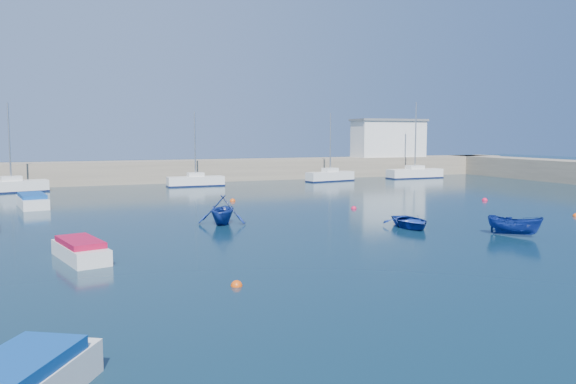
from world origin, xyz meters
name	(u,v)px	position (x,y,z in m)	size (l,w,h in m)	color
ground	(361,259)	(0.00, 0.00, 0.00)	(220.00, 220.00, 0.00)	#0B2333
back_wall	(176,171)	(0.00, 46.00, 1.30)	(96.00, 4.50, 2.60)	gray
right_arm	(541,169)	(44.00, 32.00, 1.30)	(4.50, 32.00, 2.60)	gray
harbor_office	(388,139)	(30.00, 46.00, 5.10)	(10.00, 4.00, 5.00)	silver
sailboat_5	(12,186)	(-17.51, 39.17, 0.65)	(6.92, 3.31, 8.84)	silver
sailboat_6	(196,181)	(0.96, 39.21, 0.61)	(6.25, 1.80, 8.25)	silver
sailboat_7	(330,176)	(17.84, 39.74, 0.65)	(6.48, 2.90, 8.36)	silver
sailboat_8	(415,173)	(30.41, 40.04, 0.67)	(7.62, 2.20, 9.94)	silver
motorboat_0	(80,250)	(-12.02, 4.61, 0.46)	(2.54, 4.57, 0.97)	silver
motorboat_2	(32,201)	(-15.02, 25.97, 0.51)	(2.68, 5.53, 1.09)	silver
dinghy_center	(410,221)	(7.16, 6.60, 0.38)	(2.62, 3.67, 0.76)	navy
dinghy_left	(222,210)	(-3.25, 12.28, 0.92)	(3.03, 3.51, 1.85)	navy
dinghy_right	(515,226)	(10.97, 1.96, 0.59)	(1.14, 3.04, 1.17)	navy
buoy_0	(237,286)	(-6.66, -2.37, 0.00)	(0.45, 0.45, 0.45)	#D5460B
buoy_1	(354,209)	(8.15, 15.71, 0.00)	(0.43, 0.43, 0.43)	red
buoy_2	(576,216)	(20.74, 6.36, 0.00)	(0.44, 0.44, 0.44)	#D5460B
buoy_3	(233,201)	(0.79, 23.89, 0.00)	(0.49, 0.49, 0.49)	#D5460B
buoy_4	(485,201)	(21.33, 16.28, 0.00)	(0.49, 0.49, 0.49)	red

